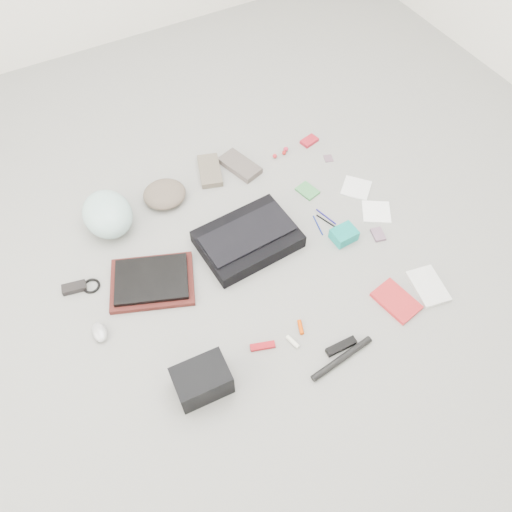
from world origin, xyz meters
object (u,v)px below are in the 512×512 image
bike_helmet (107,214)px  camera_bag (202,380)px  book_red (396,301)px  accordion_wallet (344,235)px  laptop (151,279)px  messenger_bag (248,239)px

bike_helmet → camera_bag: (0.05, -0.95, -0.02)m
book_red → accordion_wallet: 0.40m
laptop → book_red: (0.90, -0.60, -0.03)m
messenger_bag → camera_bag: camera_bag is taller
accordion_wallet → camera_bag: bearing=-161.3°
camera_bag → book_red: 0.90m
bike_helmet → messenger_bag: bearing=-40.1°
bike_helmet → accordion_wallet: bike_helmet is taller
laptop → accordion_wallet: 0.91m
messenger_bag → bike_helmet: size_ratio=1.56×
messenger_bag → laptop: size_ratio=1.39×
camera_bag → laptop: bearing=93.1°
messenger_bag → bike_helmet: 0.67m
bike_helmet → camera_bag: bike_helmet is taller
messenger_bag → accordion_wallet: 0.45m
messenger_bag → book_red: 0.72m
camera_bag → book_red: camera_bag is taller
book_red → bike_helmet: bearing=122.5°
laptop → book_red: 1.08m
camera_bag → book_red: size_ratio=1.08×
messenger_bag → book_red: bearing=-58.0°
camera_bag → accordion_wallet: (0.90, 0.34, -0.04)m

